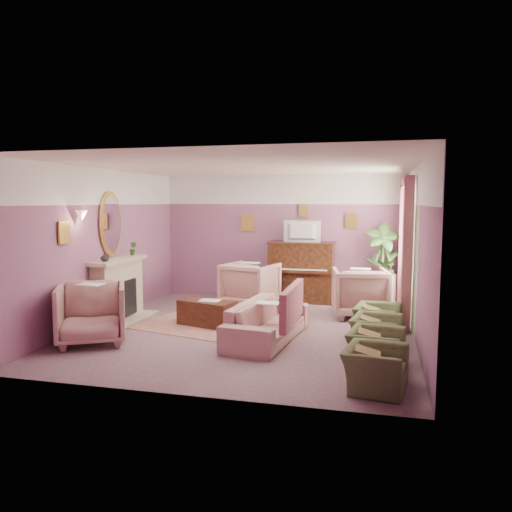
% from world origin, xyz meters
% --- Properties ---
extents(floor, '(5.50, 6.00, 0.01)m').
position_xyz_m(floor, '(0.00, 0.00, 0.00)').
color(floor, '#785C64').
rests_on(floor, ground).
extents(ceiling, '(5.50, 6.00, 0.01)m').
position_xyz_m(ceiling, '(0.00, 0.00, 2.80)').
color(ceiling, white).
rests_on(ceiling, wall_back).
extents(wall_back, '(5.50, 0.02, 2.80)m').
position_xyz_m(wall_back, '(0.00, 3.00, 1.40)').
color(wall_back, '#724C75').
rests_on(wall_back, floor).
extents(wall_front, '(5.50, 0.02, 2.80)m').
position_xyz_m(wall_front, '(0.00, -3.00, 1.40)').
color(wall_front, '#724C75').
rests_on(wall_front, floor).
extents(wall_left, '(0.02, 6.00, 2.80)m').
position_xyz_m(wall_left, '(-2.75, 0.00, 1.40)').
color(wall_left, '#724C75').
rests_on(wall_left, floor).
extents(wall_right, '(0.02, 6.00, 2.80)m').
position_xyz_m(wall_right, '(2.75, 0.00, 1.40)').
color(wall_right, '#724C75').
rests_on(wall_right, floor).
extents(picture_rail_band, '(5.50, 0.01, 0.65)m').
position_xyz_m(picture_rail_band, '(0.00, 2.99, 2.47)').
color(picture_rail_band, white).
rests_on(picture_rail_band, wall_back).
extents(stripe_panel, '(0.01, 3.00, 2.15)m').
position_xyz_m(stripe_panel, '(2.73, 1.30, 1.07)').
color(stripe_panel, '#A1B58D').
rests_on(stripe_panel, wall_right).
extents(fireplace_surround, '(0.30, 1.40, 1.10)m').
position_xyz_m(fireplace_surround, '(-2.59, 0.20, 0.55)').
color(fireplace_surround, beige).
rests_on(fireplace_surround, floor).
extents(fireplace_inset, '(0.18, 0.72, 0.68)m').
position_xyz_m(fireplace_inset, '(-2.49, 0.20, 0.40)').
color(fireplace_inset, black).
rests_on(fireplace_inset, floor).
extents(fire_ember, '(0.06, 0.54, 0.10)m').
position_xyz_m(fire_ember, '(-2.45, 0.20, 0.22)').
color(fire_ember, '#E34318').
rests_on(fire_ember, floor).
extents(mantel_shelf, '(0.40, 1.55, 0.07)m').
position_xyz_m(mantel_shelf, '(-2.56, 0.20, 1.12)').
color(mantel_shelf, beige).
rests_on(mantel_shelf, fireplace_surround).
extents(hearth, '(0.55, 1.50, 0.02)m').
position_xyz_m(hearth, '(-2.39, 0.20, 0.01)').
color(hearth, beige).
rests_on(hearth, floor).
extents(mirror_frame, '(0.04, 0.72, 1.20)m').
position_xyz_m(mirror_frame, '(-2.70, 0.20, 1.80)').
color(mirror_frame, gold).
rests_on(mirror_frame, wall_left).
extents(mirror_glass, '(0.01, 0.60, 1.06)m').
position_xyz_m(mirror_glass, '(-2.67, 0.20, 1.80)').
color(mirror_glass, white).
rests_on(mirror_glass, wall_left).
extents(sconce_shade, '(0.20, 0.20, 0.16)m').
position_xyz_m(sconce_shade, '(-2.62, -0.85, 1.98)').
color(sconce_shade, '#FFAE99').
rests_on(sconce_shade, wall_left).
extents(piano, '(1.40, 0.60, 1.30)m').
position_xyz_m(piano, '(0.50, 2.68, 0.65)').
color(piano, '#381D0F').
rests_on(piano, floor).
extents(piano_keyshelf, '(1.30, 0.12, 0.06)m').
position_xyz_m(piano_keyshelf, '(0.50, 2.33, 0.72)').
color(piano_keyshelf, '#381D0F').
rests_on(piano_keyshelf, piano).
extents(piano_keys, '(1.20, 0.08, 0.02)m').
position_xyz_m(piano_keys, '(0.50, 2.33, 0.76)').
color(piano_keys, white).
rests_on(piano_keys, piano).
extents(piano_top, '(1.45, 0.65, 0.04)m').
position_xyz_m(piano_top, '(0.50, 2.68, 1.31)').
color(piano_top, '#381D0F').
rests_on(piano_top, piano).
extents(television, '(0.80, 0.12, 0.48)m').
position_xyz_m(television, '(0.50, 2.63, 1.60)').
color(television, black).
rests_on(television, piano).
extents(print_back_left, '(0.30, 0.03, 0.38)m').
position_xyz_m(print_back_left, '(-0.80, 2.96, 1.72)').
color(print_back_left, gold).
rests_on(print_back_left, wall_back).
extents(print_back_right, '(0.26, 0.03, 0.34)m').
position_xyz_m(print_back_right, '(1.55, 2.96, 1.78)').
color(print_back_right, gold).
rests_on(print_back_right, wall_back).
extents(print_back_mid, '(0.22, 0.03, 0.26)m').
position_xyz_m(print_back_mid, '(0.50, 2.96, 2.00)').
color(print_back_mid, gold).
rests_on(print_back_mid, wall_back).
extents(print_left_wall, '(0.03, 0.28, 0.36)m').
position_xyz_m(print_left_wall, '(-2.71, -1.20, 1.72)').
color(print_left_wall, gold).
rests_on(print_left_wall, wall_left).
extents(window_blind, '(0.03, 1.40, 1.80)m').
position_xyz_m(window_blind, '(2.70, 1.55, 1.70)').
color(window_blind, beige).
rests_on(window_blind, wall_right).
extents(curtain_left, '(0.16, 0.34, 2.60)m').
position_xyz_m(curtain_left, '(2.62, 0.63, 1.30)').
color(curtain_left, '#9B4E5B').
rests_on(curtain_left, floor).
extents(curtain_right, '(0.16, 0.34, 2.60)m').
position_xyz_m(curtain_right, '(2.62, 2.47, 1.30)').
color(curtain_right, '#9B4E5B').
rests_on(curtain_right, floor).
extents(pelmet, '(0.16, 2.20, 0.16)m').
position_xyz_m(pelmet, '(2.62, 1.55, 2.56)').
color(pelmet, '#9B4E5B').
rests_on(pelmet, wall_right).
extents(mantel_plant, '(0.16, 0.16, 0.28)m').
position_xyz_m(mantel_plant, '(-2.55, 0.75, 1.29)').
color(mantel_plant, '#37682A').
rests_on(mantel_plant, mantel_shelf).
extents(mantel_vase, '(0.16, 0.16, 0.16)m').
position_xyz_m(mantel_vase, '(-2.55, -0.30, 1.23)').
color(mantel_vase, white).
rests_on(mantel_vase, mantel_shelf).
extents(area_rug, '(2.85, 2.34, 0.01)m').
position_xyz_m(area_rug, '(-0.70, 0.16, 0.01)').
color(area_rug, '#A76A5D').
rests_on(area_rug, floor).
extents(coffee_table, '(1.10, 0.75, 0.45)m').
position_xyz_m(coffee_table, '(-0.80, 0.14, 0.23)').
color(coffee_table, '#412013').
rests_on(coffee_table, floor).
extents(table_paper, '(0.35, 0.28, 0.01)m').
position_xyz_m(table_paper, '(-0.75, 0.14, 0.46)').
color(table_paper, silver).
rests_on(table_paper, coffee_table).
extents(sofa, '(0.70, 2.11, 0.85)m').
position_xyz_m(sofa, '(0.45, -0.53, 0.43)').
color(sofa, tan).
rests_on(sofa, floor).
extents(sofa_throw, '(0.11, 1.60, 0.59)m').
position_xyz_m(sofa_throw, '(0.85, -0.53, 0.60)').
color(sofa_throw, '#9B4E5B').
rests_on(sofa_throw, sofa).
extents(floral_armchair_left, '(1.00, 1.00, 1.04)m').
position_xyz_m(floral_armchair_left, '(-0.46, 1.88, 0.52)').
color(floral_armchair_left, tan).
rests_on(floral_armchair_left, floor).
extents(floral_armchair_right, '(1.00, 1.00, 1.04)m').
position_xyz_m(floral_armchair_right, '(1.82, 1.50, 0.52)').
color(floral_armchair_right, tan).
rests_on(floral_armchair_right, floor).
extents(floral_armchair_front, '(1.00, 1.00, 1.04)m').
position_xyz_m(floral_armchair_front, '(-2.18, -1.35, 0.52)').
color(floral_armchair_front, tan).
rests_on(floral_armchair_front, floor).
extents(olive_chair_a, '(0.55, 0.79, 0.68)m').
position_xyz_m(olive_chair_a, '(2.15, -2.29, 0.34)').
color(olive_chair_a, '#5A673A').
rests_on(olive_chair_a, floor).
extents(olive_chair_b, '(0.55, 0.79, 0.68)m').
position_xyz_m(olive_chair_b, '(2.15, -1.47, 0.34)').
color(olive_chair_b, '#5A673A').
rests_on(olive_chair_b, floor).
extents(olive_chair_c, '(0.55, 0.79, 0.68)m').
position_xyz_m(olive_chair_c, '(2.15, -0.65, 0.34)').
color(olive_chair_c, '#5A673A').
rests_on(olive_chair_c, floor).
extents(olive_chair_d, '(0.55, 0.79, 0.68)m').
position_xyz_m(olive_chair_d, '(2.15, 0.17, 0.34)').
color(olive_chair_d, '#5A673A').
rests_on(olive_chair_d, floor).
extents(side_table, '(0.52, 0.52, 0.70)m').
position_xyz_m(side_table, '(2.28, 2.54, 0.35)').
color(side_table, white).
rests_on(side_table, floor).
extents(side_plant_big, '(0.30, 0.30, 0.34)m').
position_xyz_m(side_plant_big, '(2.28, 2.54, 0.87)').
color(side_plant_big, '#37682A').
rests_on(side_plant_big, side_table).
extents(side_plant_small, '(0.16, 0.16, 0.28)m').
position_xyz_m(side_plant_small, '(2.40, 2.44, 0.84)').
color(side_plant_small, '#37682A').
rests_on(side_plant_small, side_table).
extents(palm_pot, '(0.34, 0.34, 0.34)m').
position_xyz_m(palm_pot, '(2.23, 2.48, 0.17)').
color(palm_pot, '#A06F48').
rests_on(palm_pot, floor).
extents(palm_plant, '(0.76, 0.76, 1.44)m').
position_xyz_m(palm_plant, '(2.23, 2.48, 1.06)').
color(palm_plant, '#37682A').
rests_on(palm_plant, palm_pot).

